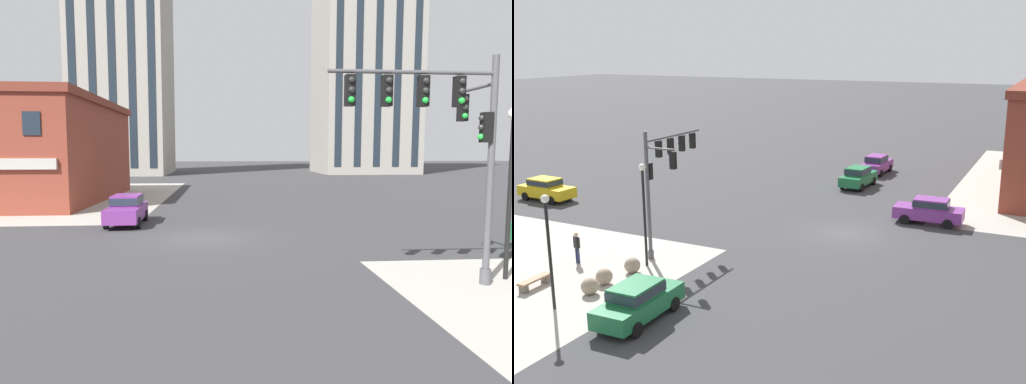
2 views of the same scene
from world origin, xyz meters
The scene contains 14 objects.
ground_plane centered at (0.00, 0.00, 0.00)m, with size 320.00×320.00×0.00m, color #38383A.
traffic_signal_main centered at (7.77, -7.86, 4.82)m, with size 5.25×2.09×7.00m.
bollard_sphere_curb_a centered at (11.15, -7.58, 0.41)m, with size 0.82×0.82×0.82m, color gray.
bollard_sphere_curb_b centered at (13.01, -7.81, 0.41)m, with size 0.82×0.82×0.82m, color gray.
bollard_sphere_curb_c centered at (14.26, -7.58, 0.41)m, with size 0.82×0.82×0.82m, color gray.
bench_near_signal centered at (14.81, -10.54, 0.33)m, with size 1.82×0.55×0.49m.
pedestrian_near_bench centered at (11.28, -11.14, 0.98)m, with size 0.28×0.53×1.71m.
street_lamp_corner_near centered at (10.00, -7.54, 3.44)m, with size 0.36×0.36×5.51m.
street_lamp_mid_sidewalk centered at (16.19, -7.89, 3.28)m, with size 0.36×0.36×5.21m.
car_main_northbound_near centered at (-18.57, -3.48, 0.92)m, with size 4.46×2.02×1.68m.
car_main_northbound_far centered at (1.94, -22.98, 0.92)m, with size 1.99×4.45×1.68m.
car_main_southbound_near centered at (-12.58, -3.28, 0.92)m, with size 4.50×2.09×1.68m.
car_main_southbound_far centered at (15.48, -3.79, 0.92)m, with size 4.45×1.99×1.68m.
car_cross_eastbound centered at (-4.55, 4.19, 0.92)m, with size 1.99×4.45×1.68m.
Camera 2 is at (34.38, 11.68, 11.37)m, focal length 42.63 mm.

